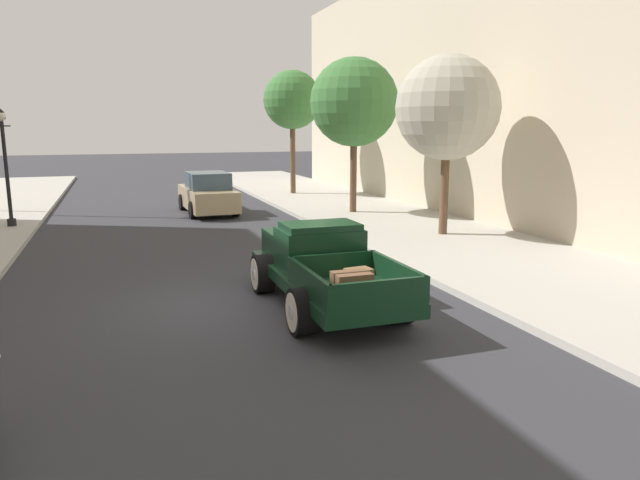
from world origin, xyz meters
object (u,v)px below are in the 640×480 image
Objects in this scene: hotrod_truck_dark_green at (321,265)px; street_tree_nearest at (448,108)px; street_lamp_far at (5,159)px; car_background_tan at (208,194)px; street_tree_third at (292,100)px; street_tree_second at (354,103)px.

street_tree_nearest is at bearing 41.47° from hotrod_truck_dark_green.
street_tree_nearest reaches higher than street_lamp_far.
car_background_tan is 7.82m from street_tree_third.
street_tree_second is (12.08, -0.65, 1.93)m from street_lamp_far.
street_tree_third is at bearing 95.09° from street_tree_nearest.
street_tree_third reaches higher than street_tree_second.
street_tree_third reaches higher than street_tree_nearest.
street_tree_second is 7.11m from street_tree_third.
street_lamp_far is 14.30m from street_tree_nearest.
street_tree_second is (-0.79, 5.38, 0.36)m from street_tree_nearest.
street_lamp_far is (-7.06, 11.17, 1.63)m from hotrod_truck_dark_green.
street_tree_third is at bearing 43.03° from car_background_tan.
street_tree_second reaches higher than street_tree_nearest.
street_lamp_far is 0.66× the size of street_tree_second.
hotrod_truck_dark_green is 0.85× the size of street_tree_second.
hotrod_truck_dark_green is 8.38m from street_tree_nearest.
car_background_tan is at bearing 127.61° from street_tree_nearest.
street_tree_second is at bearing -3.10° from street_lamp_far.
hotrod_truck_dark_green is 12.18m from street_tree_second.
car_background_tan is 7.23m from street_lamp_far.
street_tree_nearest is (6.05, -7.86, 3.19)m from car_background_tan.
street_tree_nearest is 5.45m from street_tree_second.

